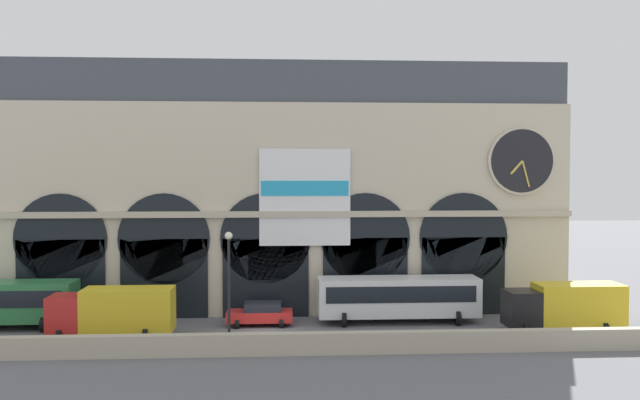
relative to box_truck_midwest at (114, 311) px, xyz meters
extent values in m
plane|color=slate|center=(9.27, 0.65, -1.70)|extent=(200.00, 200.00, 0.00)
cube|color=#B2A891|center=(9.27, -4.40, -1.08)|extent=(90.00, 0.70, 1.24)
cube|color=beige|center=(9.27, 8.31, 5.94)|extent=(44.24, 5.32, 15.29)
cube|color=#424751|center=(9.27, 8.61, 15.14)|extent=(44.24, 4.72, 3.10)
cube|color=black|center=(-5.00, 5.60, 1.12)|extent=(6.10, 0.20, 5.63)
cylinder|color=black|center=(-5.00, 5.60, 3.93)|extent=(6.42, 0.20, 6.42)
cube|color=black|center=(2.13, 5.60, 1.12)|extent=(6.10, 0.20, 5.63)
cylinder|color=black|center=(2.13, 5.60, 3.93)|extent=(6.42, 0.20, 6.42)
cube|color=black|center=(9.27, 5.60, 1.12)|extent=(6.10, 0.20, 5.63)
cylinder|color=black|center=(9.27, 5.60, 3.93)|extent=(6.42, 0.20, 6.42)
cube|color=black|center=(16.41, 5.60, 1.12)|extent=(6.10, 0.20, 5.63)
cylinder|color=black|center=(16.41, 5.60, 3.93)|extent=(6.42, 0.20, 6.42)
cube|color=black|center=(23.54, 5.60, 1.12)|extent=(6.10, 0.20, 5.63)
cylinder|color=black|center=(23.54, 5.60, 3.93)|extent=(6.42, 0.20, 6.42)
cylinder|color=beige|center=(27.73, 5.50, 9.44)|extent=(4.94, 0.25, 4.94)
cylinder|color=black|center=(27.73, 5.38, 9.44)|extent=(4.57, 0.06, 4.57)
cube|color=gold|center=(27.32, 5.32, 8.97)|extent=(0.96, 0.04, 1.05)
cube|color=gold|center=(27.99, 5.30, 8.50)|extent=(0.63, 0.04, 1.91)
cube|color=white|center=(12.06, 5.48, 6.86)|extent=(6.47, 0.12, 6.90)
cube|color=#26A5D8|center=(12.06, 5.40, 7.48)|extent=(6.21, 0.04, 1.08)
cube|color=#C0B49A|center=(9.27, 5.50, 5.65)|extent=(44.24, 0.50, 0.44)
cylinder|color=black|center=(-4.94, 1.93, -1.20)|extent=(0.28, 1.00, 1.00)
cylinder|color=black|center=(-4.94, 4.18, -1.20)|extent=(0.28, 1.00, 1.00)
cube|color=red|center=(-2.86, 0.00, -0.13)|extent=(2.00, 2.30, 2.30)
cube|color=gold|center=(0.89, 0.00, 0.07)|extent=(5.50, 2.30, 2.70)
cylinder|color=black|center=(-2.96, -1.03, -1.28)|extent=(0.28, 0.84, 0.84)
cylinder|color=black|center=(-2.96, 1.04, -1.28)|extent=(0.28, 0.84, 0.84)
cylinder|color=black|center=(2.14, -1.03, -1.28)|extent=(0.28, 0.84, 0.84)
cylinder|color=black|center=(2.14, 1.04, -1.28)|extent=(0.28, 0.84, 0.84)
cube|color=red|center=(8.91, 2.96, -1.05)|extent=(4.40, 1.80, 0.70)
cube|color=black|center=(9.13, 2.96, -0.43)|extent=(2.46, 1.62, 0.55)
cylinder|color=black|center=(7.46, 2.15, -1.40)|extent=(0.28, 0.60, 0.60)
cylinder|color=black|center=(7.46, 3.77, -1.40)|extent=(0.28, 0.60, 0.60)
cylinder|color=black|center=(10.36, 2.15, -1.40)|extent=(0.28, 0.60, 0.60)
cylinder|color=black|center=(10.36, 3.77, -1.40)|extent=(0.28, 0.60, 0.60)
cube|color=white|center=(18.38, 3.28, 0.10)|extent=(11.00, 2.50, 2.60)
cube|color=black|center=(18.38, 2.01, 0.45)|extent=(10.12, 0.04, 1.10)
cylinder|color=black|center=(14.53, 2.15, -1.20)|extent=(0.28, 1.00, 1.00)
cylinder|color=black|center=(14.53, 4.40, -1.20)|extent=(0.28, 1.00, 1.00)
cylinder|color=black|center=(22.23, 2.15, -1.20)|extent=(0.28, 1.00, 1.00)
cylinder|color=black|center=(22.23, 4.40, -1.20)|extent=(0.28, 1.00, 1.00)
cube|color=black|center=(25.75, -0.10, -0.13)|extent=(2.00, 2.30, 2.30)
cube|color=gold|center=(29.50, -0.10, 0.07)|extent=(5.50, 2.30, 2.70)
cylinder|color=black|center=(25.65, -1.13, -1.28)|extent=(0.28, 0.84, 0.84)
cylinder|color=black|center=(25.65, 0.94, -1.28)|extent=(0.28, 0.84, 0.84)
cylinder|color=black|center=(30.75, -1.13, -1.28)|extent=(0.28, 0.84, 0.84)
cylinder|color=black|center=(30.75, 0.94, -1.28)|extent=(0.28, 0.84, 0.84)
cylinder|color=black|center=(7.38, -3.60, 1.55)|extent=(0.16, 0.16, 6.50)
sphere|color=#F2EDCC|center=(7.38, -3.60, 4.98)|extent=(0.44, 0.44, 0.44)
camera|label=1|loc=(10.32, -41.27, 8.45)|focal=37.08mm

